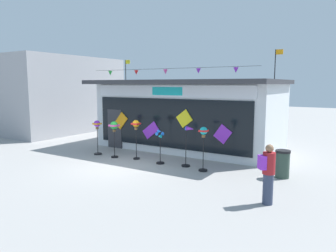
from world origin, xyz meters
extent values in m
plane|color=#9E9B99|center=(0.00, 0.00, 0.00)|extent=(80.00, 80.00, 0.00)
cube|color=silver|center=(0.50, 5.15, 1.65)|extent=(8.97, 4.29, 3.30)
cube|color=#333338|center=(0.50, 4.73, 3.40)|extent=(9.37, 5.13, 0.20)
cube|color=silver|center=(0.50, 2.97, 2.98)|extent=(8.26, 0.08, 0.54)
cube|color=#19B7BC|center=(0.50, 2.94, 2.98)|extent=(1.62, 0.04, 0.38)
cube|color=black|center=(0.50, 2.98, 1.49)|extent=(8.08, 0.06, 2.28)
cube|color=#333338|center=(-2.73, 2.97, 1.00)|extent=(0.90, 0.07, 2.00)
cube|color=orange|center=(-2.26, 2.92, 1.45)|extent=(0.87, 0.03, 0.90)
cube|color=purple|center=(-0.42, 2.92, 1.10)|extent=(0.97, 0.03, 0.90)
cube|color=yellow|center=(1.42, 2.92, 1.77)|extent=(0.85, 0.03, 0.84)
cube|color=purple|center=(3.26, 2.92, 1.22)|extent=(0.84, 0.03, 0.85)
cylinder|color=black|center=(0.50, 2.80, 3.99)|extent=(8.62, 0.01, 0.01)
cone|color=green|center=(-2.80, 2.80, 3.85)|extent=(0.20, 0.20, 0.22)
cone|color=red|center=(-1.15, 2.80, 3.85)|extent=(0.20, 0.20, 0.22)
cone|color=#EA4CA3|center=(0.50, 2.80, 3.85)|extent=(0.20, 0.20, 0.22)
cone|color=purple|center=(2.15, 2.80, 3.85)|extent=(0.20, 0.20, 0.22)
cone|color=purple|center=(3.80, 2.80, 3.85)|extent=(0.20, 0.20, 0.22)
cylinder|color=black|center=(-3.74, 5.15, 4.09)|extent=(0.04, 0.04, 1.19)
cube|color=yellow|center=(-3.58, 5.15, 4.57)|extent=(0.32, 0.02, 0.22)
cylinder|color=black|center=(4.74, 5.15, 4.15)|extent=(0.04, 0.04, 1.31)
cube|color=orange|center=(4.90, 5.15, 4.69)|extent=(0.32, 0.02, 0.22)
cylinder|color=black|center=(-2.33, 1.30, 0.03)|extent=(0.36, 0.36, 0.06)
cylinder|color=black|center=(-2.33, 1.30, 0.66)|extent=(0.03, 0.03, 1.31)
sphere|color=purple|center=(-2.33, 1.30, 1.46)|extent=(0.31, 0.31, 0.31)
cube|color=orange|center=(-2.33, 1.30, 1.46)|extent=(0.31, 0.31, 0.07)
cube|color=brown|center=(-2.33, 1.30, 1.25)|extent=(0.10, 0.10, 0.10)
cylinder|color=black|center=(-1.23, 1.23, 0.03)|extent=(0.31, 0.31, 0.06)
cylinder|color=black|center=(-1.23, 1.23, 0.64)|extent=(0.03, 0.03, 1.29)
sphere|color=green|center=(-1.23, 1.23, 1.47)|extent=(0.36, 0.36, 0.36)
cube|color=#EA4CA3|center=(-1.23, 1.23, 1.47)|extent=(0.36, 0.36, 0.08)
cube|color=brown|center=(-1.23, 1.23, 1.23)|extent=(0.10, 0.10, 0.10)
cylinder|color=black|center=(-0.19, 1.49, 0.03)|extent=(0.29, 0.29, 0.06)
cylinder|color=black|center=(-0.19, 1.49, 0.71)|extent=(0.03, 0.03, 1.43)
sphere|color=orange|center=(-0.19, 1.49, 1.58)|extent=(0.32, 0.32, 0.32)
cube|color=red|center=(-0.19, 1.49, 1.58)|extent=(0.32, 0.32, 0.07)
cube|color=brown|center=(-0.19, 1.49, 1.37)|extent=(0.10, 0.10, 0.10)
cylinder|color=black|center=(1.14, 1.38, 0.03)|extent=(0.34, 0.34, 0.06)
cylinder|color=black|center=(1.14, 1.38, 0.63)|extent=(0.03, 0.03, 1.27)
cylinder|color=black|center=(1.14, 1.34, 1.27)|extent=(0.06, 0.04, 0.06)
cone|color=blue|center=(1.24, 1.34, 1.27)|extent=(0.14, 0.15, 0.14)
cone|color=blue|center=(1.14, 1.34, 1.37)|extent=(0.15, 0.14, 0.14)
cone|color=blue|center=(1.04, 1.34, 1.27)|extent=(0.14, 0.15, 0.14)
cone|color=#19B7BC|center=(1.14, 1.34, 1.17)|extent=(0.15, 0.14, 0.14)
cylinder|color=black|center=(2.27, 1.54, 0.03)|extent=(0.35, 0.35, 0.06)
cylinder|color=black|center=(2.27, 1.54, 0.78)|extent=(0.03, 0.03, 1.55)
cone|color=purple|center=(2.45, 1.54, 1.55)|extent=(0.40, 0.24, 0.18)
cylinder|color=blue|center=(2.27, 1.54, 1.55)|extent=(0.03, 0.16, 0.16)
cylinder|color=black|center=(3.15, 1.29, 0.03)|extent=(0.35, 0.35, 0.06)
cylinder|color=black|center=(3.15, 1.29, 0.70)|extent=(0.03, 0.03, 1.41)
sphere|color=#19B7BC|center=(3.15, 1.29, 1.56)|extent=(0.29, 0.29, 0.29)
cube|color=red|center=(3.15, 1.29, 1.56)|extent=(0.30, 0.30, 0.06)
cube|color=brown|center=(3.15, 1.29, 1.35)|extent=(0.10, 0.10, 0.10)
cylinder|color=#333D56|center=(6.14, -0.82, 0.43)|extent=(0.28, 0.28, 0.86)
cylinder|color=maroon|center=(6.14, -0.82, 1.16)|extent=(0.34, 0.34, 0.60)
sphere|color=#8C6647|center=(6.14, -0.82, 1.57)|extent=(0.22, 0.22, 0.22)
cube|color=purple|center=(5.99, -0.95, 1.19)|extent=(0.29, 0.30, 0.38)
cylinder|color=#2D4238|center=(5.91, 2.00, 0.46)|extent=(0.48, 0.48, 0.91)
cylinder|color=black|center=(5.91, 2.00, 0.95)|extent=(0.52, 0.52, 0.08)
cube|color=#99999E|center=(-10.62, 5.65, 2.56)|extent=(5.78, 8.24, 5.13)
camera|label=1|loc=(8.29, -9.46, 3.29)|focal=34.09mm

